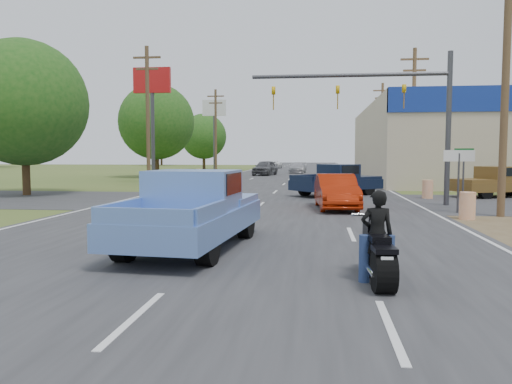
# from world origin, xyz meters

# --- Properties ---
(ground) EXTENTS (200.00, 200.00, 0.00)m
(ground) POSITION_xyz_m (0.00, 0.00, 0.00)
(ground) COLOR #405421
(ground) RESTS_ON ground
(main_road) EXTENTS (15.00, 180.00, 0.02)m
(main_road) POSITION_xyz_m (0.00, 40.00, 0.01)
(main_road) COLOR #2D2D30
(main_road) RESTS_ON ground
(cross_road) EXTENTS (120.00, 10.00, 0.02)m
(cross_road) POSITION_xyz_m (0.00, 18.00, 0.01)
(cross_road) COLOR #2D2D30
(cross_road) RESTS_ON ground
(utility_pole_1) EXTENTS (2.00, 0.28, 10.00)m
(utility_pole_1) POSITION_xyz_m (9.50, 13.00, 5.32)
(utility_pole_1) COLOR #4C3823
(utility_pole_1) RESTS_ON ground
(utility_pole_2) EXTENTS (2.00, 0.28, 10.00)m
(utility_pole_2) POSITION_xyz_m (9.50, 31.00, 5.32)
(utility_pole_2) COLOR #4C3823
(utility_pole_2) RESTS_ON ground
(utility_pole_3) EXTENTS (2.00, 0.28, 10.00)m
(utility_pole_3) POSITION_xyz_m (9.50, 49.00, 5.32)
(utility_pole_3) COLOR #4C3823
(utility_pole_3) RESTS_ON ground
(utility_pole_5) EXTENTS (2.00, 0.28, 10.00)m
(utility_pole_5) POSITION_xyz_m (-9.50, 28.00, 5.32)
(utility_pole_5) COLOR #4C3823
(utility_pole_5) RESTS_ON ground
(utility_pole_6) EXTENTS (2.00, 0.28, 10.00)m
(utility_pole_6) POSITION_xyz_m (-9.50, 52.00, 5.32)
(utility_pole_6) COLOR #4C3823
(utility_pole_6) RESTS_ON ground
(tree_0) EXTENTS (7.14, 7.14, 8.84)m
(tree_0) POSITION_xyz_m (-14.00, 20.00, 5.26)
(tree_0) COLOR #422D19
(tree_0) RESTS_ON ground
(tree_1) EXTENTS (7.56, 7.56, 9.36)m
(tree_1) POSITION_xyz_m (-13.50, 42.00, 5.57)
(tree_1) COLOR #422D19
(tree_1) RESTS_ON ground
(tree_2) EXTENTS (6.72, 6.72, 8.32)m
(tree_2) POSITION_xyz_m (-14.20, 66.00, 4.95)
(tree_2) COLOR #422D19
(tree_2) RESTS_ON ground
(tree_5) EXTENTS (7.98, 7.98, 9.88)m
(tree_5) POSITION_xyz_m (30.00, 95.00, 5.88)
(tree_5) COLOR #422D19
(tree_5) RESTS_ON ground
(tree_6) EXTENTS (8.82, 8.82, 10.92)m
(tree_6) POSITION_xyz_m (-30.00, 95.00, 6.51)
(tree_6) COLOR #422D19
(tree_6) RESTS_ON ground
(barrel_0) EXTENTS (0.56, 0.56, 1.00)m
(barrel_0) POSITION_xyz_m (8.00, 12.00, 0.50)
(barrel_0) COLOR orange
(barrel_0) RESTS_ON ground
(barrel_1) EXTENTS (0.56, 0.56, 1.00)m
(barrel_1) POSITION_xyz_m (8.40, 20.50, 0.50)
(barrel_1) COLOR orange
(barrel_1) RESTS_ON ground
(barrel_2) EXTENTS (0.56, 0.56, 1.00)m
(barrel_2) POSITION_xyz_m (-8.50, 34.00, 0.50)
(barrel_2) COLOR orange
(barrel_2) RESTS_ON ground
(barrel_3) EXTENTS (0.56, 0.56, 1.00)m
(barrel_3) POSITION_xyz_m (-8.20, 38.00, 0.50)
(barrel_3) COLOR orange
(barrel_3) RESTS_ON ground
(pole_sign_left_near) EXTENTS (3.00, 0.35, 9.20)m
(pole_sign_left_near) POSITION_xyz_m (-10.50, 32.00, 7.17)
(pole_sign_left_near) COLOR #3F3F44
(pole_sign_left_near) RESTS_ON ground
(pole_sign_left_far) EXTENTS (3.00, 0.35, 9.20)m
(pole_sign_left_far) POSITION_xyz_m (-10.50, 56.00, 7.17)
(pole_sign_left_far) COLOR #3F3F44
(pole_sign_left_far) RESTS_ON ground
(lane_sign) EXTENTS (1.20, 0.08, 2.52)m
(lane_sign) POSITION_xyz_m (8.20, 14.00, 1.90)
(lane_sign) COLOR #3F3F44
(lane_sign) RESTS_ON ground
(street_name_sign) EXTENTS (0.80, 0.08, 2.61)m
(street_name_sign) POSITION_xyz_m (8.80, 15.50, 1.61)
(street_name_sign) COLOR #3F3F44
(street_name_sign) RESTS_ON ground
(signal_mast) EXTENTS (9.12, 0.40, 7.00)m
(signal_mast) POSITION_xyz_m (5.82, 17.00, 4.80)
(signal_mast) COLOR #3F3F44
(signal_mast) RESTS_ON ground
(red_convertible) EXTENTS (1.95, 4.64, 1.49)m
(red_convertible) POSITION_xyz_m (3.41, 14.86, 0.75)
(red_convertible) COLOR #9D1E07
(red_convertible) RESTS_ON ground
(motorcycle) EXTENTS (0.73, 2.37, 1.20)m
(motorcycle) POSITION_xyz_m (3.70, 2.43, 0.53)
(motorcycle) COLOR black
(motorcycle) RESTS_ON ground
(rider) EXTENTS (0.62, 0.43, 1.62)m
(rider) POSITION_xyz_m (3.69, 2.50, 0.81)
(rider) COLOR black
(rider) RESTS_ON ground
(blue_pickup) EXTENTS (2.78, 6.10, 1.97)m
(blue_pickup) POSITION_xyz_m (-0.49, 5.48, 0.99)
(blue_pickup) COLOR black
(blue_pickup) RESTS_ON ground
(navy_pickup) EXTENTS (5.43, 5.11, 1.79)m
(navy_pickup) POSITION_xyz_m (3.80, 21.94, 0.90)
(navy_pickup) COLOR black
(navy_pickup) RESTS_ON ground
(brown_pickup) EXTENTS (5.44, 3.85, 1.69)m
(brown_pickup) POSITION_xyz_m (12.33, 21.95, 0.85)
(brown_pickup) COLOR black
(brown_pickup) RESTS_ON ground
(distant_car_grey) EXTENTS (2.78, 5.16, 1.67)m
(distant_car_grey) POSITION_xyz_m (-3.17, 48.17, 0.83)
(distant_car_grey) COLOR #505055
(distant_car_grey) RESTS_ON ground
(distant_car_silver) EXTENTS (2.24, 4.70, 1.32)m
(distant_car_silver) POSITION_xyz_m (0.16, 55.14, 0.66)
(distant_car_silver) COLOR #A8A8AD
(distant_car_silver) RESTS_ON ground
(distant_car_white) EXTENTS (2.30, 4.44, 1.20)m
(distant_car_white) POSITION_xyz_m (-4.30, 74.52, 0.60)
(distant_car_white) COLOR silver
(distant_car_white) RESTS_ON ground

